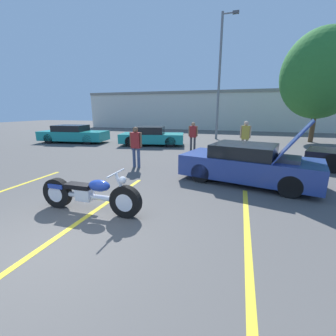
{
  "coord_description": "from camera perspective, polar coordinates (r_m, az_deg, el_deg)",
  "views": [
    {
      "loc": [
        2.95,
        -2.54,
        2.25
      ],
      "look_at": [
        1.26,
        2.82,
        0.8
      ],
      "focal_mm": 24.0,
      "sensor_mm": 36.0,
      "label": 1
    }
  ],
  "objects": [
    {
      "name": "parked_car_left_row",
      "position": [
        17.47,
        -22.91,
        7.91
      ],
      "size": [
        4.87,
        2.37,
        1.23
      ],
      "rotation": [
        0.0,
        0.0,
        0.14
      ],
      "color": "teal",
      "rests_on": "ground"
    },
    {
      "name": "motorcycle",
      "position": [
        5.37,
        -19.3,
        -6.33
      ],
      "size": [
        2.49,
        0.7,
        0.99
      ],
      "rotation": [
        0.0,
        0.0,
        0.01
      ],
      "color": "black",
      "rests_on": "ground"
    },
    {
      "name": "far_building",
      "position": [
        28.53,
        11.92,
        14.37
      ],
      "size": [
        32.0,
        4.2,
        4.4
      ],
      "color": "beige",
      "rests_on": "ground"
    },
    {
      "name": "parked_car_mid_row",
      "position": [
        14.93,
        -4.19,
        8.02
      ],
      "size": [
        4.38,
        2.68,
        1.21
      ],
      "rotation": [
        0.0,
        0.0,
        0.22
      ],
      "color": "teal",
      "rests_on": "ground"
    },
    {
      "name": "light_pole",
      "position": [
        18.64,
        13.16,
        22.26
      ],
      "size": [
        1.21,
        0.28,
        8.99
      ],
      "color": "slate",
      "rests_on": "ground"
    },
    {
      "name": "parking_stripe_back",
      "position": [
        4.43,
        19.55,
        -16.93
      ],
      "size": [
        0.12,
        5.36,
        0.01
      ],
      "primitive_type": "cube",
      "color": "yellow",
      "rests_on": "ground"
    },
    {
      "name": "spectator_by_show_car",
      "position": [
        9.04,
        -8.16,
        6.11
      ],
      "size": [
        0.52,
        0.21,
        1.62
      ],
      "color": "#38476B",
      "rests_on": "ground"
    },
    {
      "name": "ground_plane",
      "position": [
        4.5,
        -28.56,
        -17.5
      ],
      "size": [
        80.0,
        80.0,
        0.0
      ],
      "primitive_type": "plane",
      "color": "#514F4C"
    },
    {
      "name": "tree_background",
      "position": [
        19.44,
        34.3,
        19.02
      ],
      "size": [
        5.11,
        5.11,
        7.52
      ],
      "color": "brown",
      "rests_on": "ground"
    },
    {
      "name": "spectator_near_motorcycle",
      "position": [
        11.87,
        19.03,
        7.83
      ],
      "size": [
        0.52,
        0.23,
        1.74
      ],
      "color": "gray",
      "rests_on": "ground"
    },
    {
      "name": "spectator_midground",
      "position": [
        12.68,
        6.38,
        8.52
      ],
      "size": [
        0.52,
        0.21,
        1.61
      ],
      "color": "#333338",
      "rests_on": "ground"
    },
    {
      "name": "show_car_hood_open",
      "position": [
        7.56,
        19.82,
        1.0
      ],
      "size": [
        4.4,
        2.7,
        2.01
      ],
      "rotation": [
        0.0,
        0.0,
        -0.24
      ],
      "color": "navy",
      "rests_on": "ground"
    },
    {
      "name": "parking_stripe_middle",
      "position": [
        5.36,
        -19.44,
        -11.18
      ],
      "size": [
        0.12,
        5.36,
        0.01
      ],
      "primitive_type": "cube",
      "color": "yellow",
      "rests_on": "ground"
    }
  ]
}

